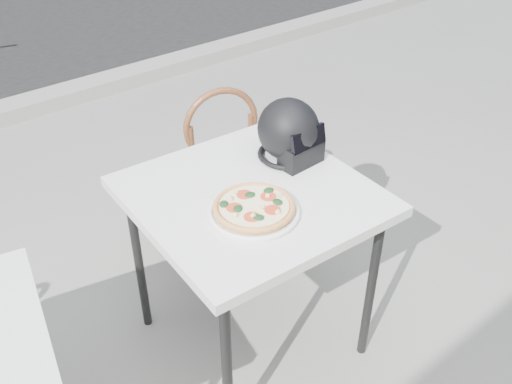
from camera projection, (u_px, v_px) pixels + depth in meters
ground at (214, 375)px, 2.51m from camera, size 80.00×80.00×0.00m
cafe_table_main at (251, 207)px, 2.26m from camera, size 0.93×0.93×0.83m
plate at (254, 212)px, 2.09m from camera, size 0.38×0.38×0.02m
pizza at (254, 207)px, 2.08m from camera, size 0.33×0.33×0.04m
helmet at (290, 133)px, 2.36m from camera, size 0.27×0.28×0.26m
cafe_chair_main at (216, 162)px, 2.91m from camera, size 0.47×0.47×1.01m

